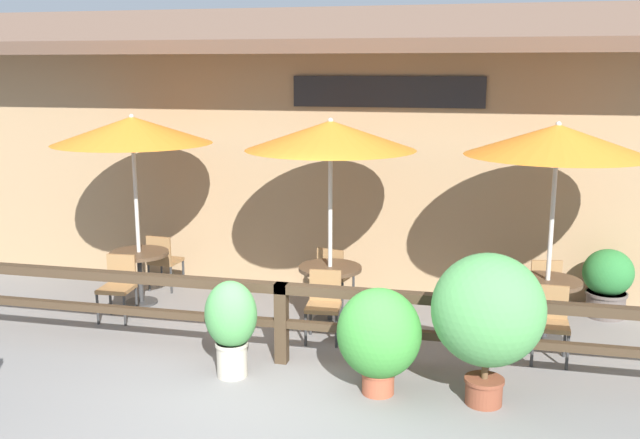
{
  "coord_description": "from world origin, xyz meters",
  "views": [
    {
      "loc": [
        2.17,
        -6.38,
        3.34
      ],
      "look_at": [
        0.35,
        1.5,
        1.61
      ],
      "focal_mm": 40.0,
      "sensor_mm": 36.0,
      "label": 1
    }
  ],
  "objects_px": {
    "chair_middle_streetside": "(324,302)",
    "dining_table_far": "(547,292)",
    "patio_umbrella_far": "(557,140)",
    "potted_plant_small_flowering": "(231,322)",
    "chair_near_streetside": "(118,284)",
    "potted_plant_broad_leaf": "(488,313)",
    "chair_middle_wallside": "(334,273)",
    "dining_table_near": "(139,262)",
    "chair_far_streetside": "(550,320)",
    "potted_plant_corner_fern": "(379,336)",
    "chair_far_wallside": "(543,285)",
    "chair_near_wallside": "(163,259)",
    "patio_umbrella_middle": "(330,136)",
    "patio_umbrella_near": "(132,130)",
    "potted_plant_tall_tropical": "(607,281)",
    "dining_table_middle": "(330,278)"
  },
  "relations": [
    {
      "from": "potted_plant_corner_fern",
      "to": "chair_far_wallside",
      "type": "bearing_deg",
      "value": 55.91
    },
    {
      "from": "patio_umbrella_near",
      "to": "potted_plant_broad_leaf",
      "type": "relative_size",
      "value": 1.73
    },
    {
      "from": "dining_table_middle",
      "to": "chair_far_wallside",
      "type": "distance_m",
      "value": 2.86
    },
    {
      "from": "potted_plant_corner_fern",
      "to": "patio_umbrella_far",
      "type": "bearing_deg",
      "value": 47.9
    },
    {
      "from": "patio_umbrella_near",
      "to": "chair_near_streetside",
      "type": "bearing_deg",
      "value": -88.47
    },
    {
      "from": "chair_middle_wallside",
      "to": "dining_table_far",
      "type": "bearing_deg",
      "value": -178.53
    },
    {
      "from": "chair_far_wallside",
      "to": "chair_far_streetside",
      "type": "bearing_deg",
      "value": 79.94
    },
    {
      "from": "dining_table_near",
      "to": "chair_middle_wallside",
      "type": "height_order",
      "value": "chair_middle_wallside"
    },
    {
      "from": "chair_middle_wallside",
      "to": "potted_plant_broad_leaf",
      "type": "xyz_separation_m",
      "value": [
        2.11,
        -2.62,
        0.48
      ]
    },
    {
      "from": "chair_middle_streetside",
      "to": "dining_table_far",
      "type": "xyz_separation_m",
      "value": [
        2.7,
        0.65,
        0.12
      ]
    },
    {
      "from": "potted_plant_corner_fern",
      "to": "dining_table_far",
      "type": "bearing_deg",
      "value": 47.9
    },
    {
      "from": "dining_table_middle",
      "to": "patio_umbrella_far",
      "type": "height_order",
      "value": "patio_umbrella_far"
    },
    {
      "from": "chair_near_streetside",
      "to": "dining_table_far",
      "type": "xyz_separation_m",
      "value": [
        5.57,
        0.55,
        0.12
      ]
    },
    {
      "from": "potted_plant_tall_tropical",
      "to": "dining_table_near",
      "type": "bearing_deg",
      "value": -171.87
    },
    {
      "from": "chair_middle_wallside",
      "to": "patio_umbrella_middle",
      "type": "bearing_deg",
      "value": 110.92
    },
    {
      "from": "chair_near_wallside",
      "to": "patio_umbrella_far",
      "type": "distance_m",
      "value": 5.93
    },
    {
      "from": "dining_table_near",
      "to": "chair_far_streetside",
      "type": "height_order",
      "value": "chair_far_streetside"
    },
    {
      "from": "chair_middle_streetside",
      "to": "dining_table_far",
      "type": "bearing_deg",
      "value": 8.98
    },
    {
      "from": "dining_table_near",
      "to": "chair_middle_wallside",
      "type": "relative_size",
      "value": 0.97
    },
    {
      "from": "patio_umbrella_far",
      "to": "chair_middle_streetside",
      "type": "bearing_deg",
      "value": -166.4
    },
    {
      "from": "patio_umbrella_near",
      "to": "chair_near_streetside",
      "type": "distance_m",
      "value": 2.11
    },
    {
      "from": "chair_near_streetside",
      "to": "potted_plant_broad_leaf",
      "type": "distance_m",
      "value": 5.07
    },
    {
      "from": "potted_plant_small_flowering",
      "to": "patio_umbrella_far",
      "type": "bearing_deg",
      "value": 29.35
    },
    {
      "from": "patio_umbrella_near",
      "to": "potted_plant_broad_leaf",
      "type": "distance_m",
      "value": 5.51
    },
    {
      "from": "potted_plant_corner_fern",
      "to": "potted_plant_small_flowering",
      "type": "bearing_deg",
      "value": 177.7
    },
    {
      "from": "potted_plant_tall_tropical",
      "to": "potted_plant_corner_fern",
      "type": "bearing_deg",
      "value": -131.45
    },
    {
      "from": "patio_umbrella_far",
      "to": "potted_plant_small_flowering",
      "type": "xyz_separation_m",
      "value": [
        -3.45,
        -1.94,
        -1.87
      ]
    },
    {
      "from": "chair_near_wallside",
      "to": "patio_umbrella_far",
      "type": "xyz_separation_m",
      "value": [
        5.53,
        -0.77,
        2.01
      ]
    },
    {
      "from": "chair_middle_wallside",
      "to": "potted_plant_broad_leaf",
      "type": "relative_size",
      "value": 0.55
    },
    {
      "from": "patio_umbrella_far",
      "to": "chair_far_streetside",
      "type": "distance_m",
      "value": 2.12
    },
    {
      "from": "chair_near_wallside",
      "to": "dining_table_middle",
      "type": "distance_m",
      "value": 2.88
    },
    {
      "from": "chair_near_streetside",
      "to": "patio_umbrella_middle",
      "type": "height_order",
      "value": "patio_umbrella_middle"
    },
    {
      "from": "dining_table_middle",
      "to": "potted_plant_small_flowering",
      "type": "relative_size",
      "value": 0.77
    },
    {
      "from": "chair_far_wallside",
      "to": "chair_middle_streetside",
      "type": "bearing_deg",
      "value": 17.04
    },
    {
      "from": "chair_far_streetside",
      "to": "potted_plant_small_flowering",
      "type": "xyz_separation_m",
      "value": [
        -3.44,
        -1.25,
        0.13
      ]
    },
    {
      "from": "potted_plant_tall_tropical",
      "to": "patio_umbrella_near",
      "type": "bearing_deg",
      "value": -171.87
    },
    {
      "from": "patio_umbrella_middle",
      "to": "potted_plant_small_flowering",
      "type": "height_order",
      "value": "patio_umbrella_middle"
    },
    {
      "from": "dining_table_near",
      "to": "patio_umbrella_middle",
      "type": "xyz_separation_m",
      "value": [
        2.82,
        -0.13,
        1.89
      ]
    },
    {
      "from": "chair_far_wallside",
      "to": "potted_plant_tall_tropical",
      "type": "bearing_deg",
      "value": -167.25
    },
    {
      "from": "dining_table_middle",
      "to": "dining_table_far",
      "type": "xyz_separation_m",
      "value": [
        2.76,
        0.02,
        0.0
      ]
    },
    {
      "from": "chair_far_wallside",
      "to": "dining_table_near",
      "type": "bearing_deg",
      "value": -3.42
    },
    {
      "from": "chair_near_streetside",
      "to": "patio_umbrella_middle",
      "type": "relative_size",
      "value": 0.32
    },
    {
      "from": "patio_umbrella_near",
      "to": "potted_plant_broad_leaf",
      "type": "xyz_separation_m",
      "value": [
        4.85,
        -2.12,
        -1.52
      ]
    },
    {
      "from": "patio_umbrella_middle",
      "to": "potted_plant_small_flowering",
      "type": "xyz_separation_m",
      "value": [
        -0.69,
        -1.92,
        -1.87
      ]
    },
    {
      "from": "patio_umbrella_middle",
      "to": "dining_table_middle",
      "type": "xyz_separation_m",
      "value": [
        -0.0,
        0.0,
        -1.89
      ]
    },
    {
      "from": "chair_near_wallside",
      "to": "patio_umbrella_middle",
      "type": "xyz_separation_m",
      "value": [
        2.77,
        -0.79,
        2.01
      ]
    },
    {
      "from": "chair_near_wallside",
      "to": "potted_plant_corner_fern",
      "type": "distance_m",
      "value": 4.64
    },
    {
      "from": "chair_near_wallside",
      "to": "chair_far_wallside",
      "type": "relative_size",
      "value": 1.0
    },
    {
      "from": "chair_far_streetside",
      "to": "dining_table_middle",
      "type": "bearing_deg",
      "value": 167.5
    },
    {
      "from": "chair_near_streetside",
      "to": "chair_near_wallside",
      "type": "height_order",
      "value": "same"
    }
  ]
}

